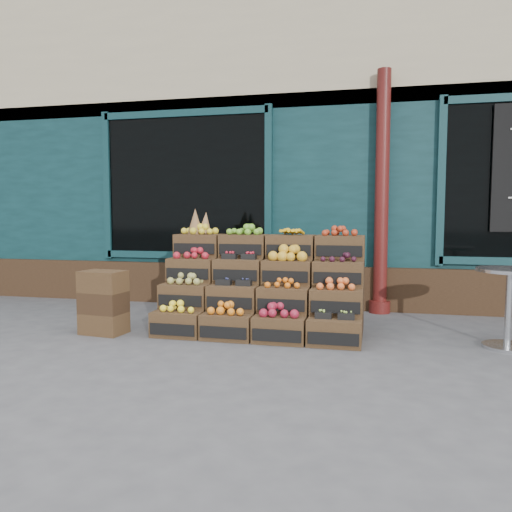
# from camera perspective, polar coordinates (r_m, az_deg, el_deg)

# --- Properties ---
(ground) EXTENTS (60.00, 60.00, 0.00)m
(ground) POSITION_cam_1_polar(r_m,az_deg,el_deg) (5.08, 0.45, -10.30)
(ground) COLOR #4C4C4F
(ground) RESTS_ON ground
(shop_facade) EXTENTS (12.00, 6.24, 4.80)m
(shop_facade) POSITION_cam_1_polar(r_m,az_deg,el_deg) (10.01, 6.90, 10.93)
(shop_facade) COLOR #0F3134
(shop_facade) RESTS_ON ground
(crate_display) EXTENTS (2.24, 1.10, 1.39)m
(crate_display) POSITION_cam_1_polar(r_m,az_deg,el_deg) (5.68, 0.74, -4.22)
(crate_display) COLOR #442E1A
(crate_display) RESTS_ON ground
(spare_crates) EXTENTS (0.50, 0.38, 0.70)m
(spare_crates) POSITION_cam_1_polar(r_m,az_deg,el_deg) (5.79, -17.03, -5.09)
(spare_crates) COLOR #442E1A
(spare_crates) RESTS_ON ground
(bistro_table) EXTENTS (0.63, 0.63, 0.79)m
(bistro_table) POSITION_cam_1_polar(r_m,az_deg,el_deg) (5.51, 26.92, -4.37)
(bistro_table) COLOR silver
(bistro_table) RESTS_ON ground
(shopkeeper) EXTENTS (0.79, 0.57, 2.03)m
(shopkeeper) POSITION_cam_1_polar(r_m,az_deg,el_deg) (7.76, -3.68, 2.53)
(shopkeeper) COLOR #1B6132
(shopkeeper) RESTS_ON ground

